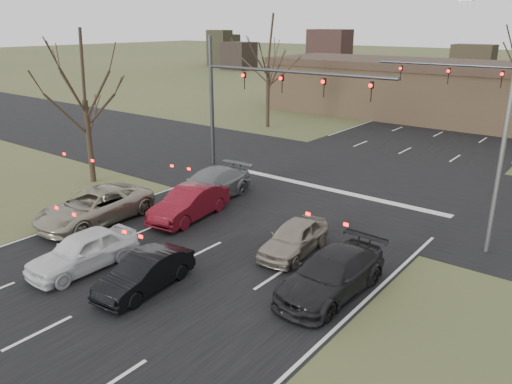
% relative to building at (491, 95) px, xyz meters
% --- Properties ---
extents(ground, '(360.00, 360.00, 0.00)m').
position_rel_building_xyz_m(ground, '(-2.00, -38.00, -2.67)').
color(ground, '#45502B').
rests_on(ground, ground).
extents(road_cross, '(200.00, 14.00, 0.02)m').
position_rel_building_xyz_m(road_cross, '(-2.00, -23.00, -2.65)').
color(road_cross, black).
rests_on(road_cross, ground).
extents(building, '(42.40, 10.40, 5.30)m').
position_rel_building_xyz_m(building, '(0.00, 0.00, 0.00)').
color(building, '#8D6C4C').
rests_on(building, ground).
extents(mast_arm_near, '(12.12, 0.24, 8.00)m').
position_rel_building_xyz_m(mast_arm_near, '(-7.23, -25.00, 2.41)').
color(mast_arm_near, '#383A3D').
rests_on(mast_arm_near, ground).
extents(mast_arm_far, '(11.12, 0.24, 8.00)m').
position_rel_building_xyz_m(mast_arm_far, '(4.18, -15.00, 2.35)').
color(mast_arm_far, '#383A3D').
rests_on(mast_arm_far, ground).
extents(streetlight_right_near, '(2.34, 0.25, 10.00)m').
position_rel_building_xyz_m(streetlight_right_near, '(6.82, -28.00, 2.92)').
color(streetlight_right_near, gray).
rests_on(streetlight_right_near, ground).
extents(tree_left_near, '(5.10, 5.10, 8.50)m').
position_rel_building_xyz_m(tree_left_near, '(-13.50, -32.00, 3.90)').
color(tree_left_near, black).
rests_on(tree_left_near, ground).
extents(tree_left_far, '(5.70, 5.70, 9.50)m').
position_rel_building_xyz_m(tree_left_far, '(-15.00, -13.00, 4.68)').
color(tree_left_far, black).
rests_on(tree_left_far, ground).
extents(car_silver_suv, '(2.79, 5.65, 1.54)m').
position_rel_building_xyz_m(car_silver_suv, '(-8.06, -35.70, -1.90)').
color(car_silver_suv, '#9C947E').
rests_on(car_silver_suv, ground).
extents(car_white_sedan, '(1.72, 4.22, 1.44)m').
position_rel_building_xyz_m(car_white_sedan, '(-4.50, -38.71, -1.95)').
color(car_white_sedan, white).
rests_on(car_white_sedan, ground).
extents(car_black_hatch, '(1.69, 3.93, 1.26)m').
position_rel_building_xyz_m(car_black_hatch, '(-1.50, -38.32, -2.04)').
color(car_black_hatch, black).
rests_on(car_black_hatch, ground).
extents(car_charcoal_sedan, '(2.19, 5.00, 1.43)m').
position_rel_building_xyz_m(car_charcoal_sedan, '(3.66, -34.64, -1.95)').
color(car_charcoal_sedan, black).
rests_on(car_charcoal_sedan, ground).
extents(car_grey_ahead, '(2.53, 5.46, 1.54)m').
position_rel_building_xyz_m(car_grey_ahead, '(-6.00, -30.20, -1.89)').
color(car_grey_ahead, slate).
rests_on(car_grey_ahead, ground).
extents(car_red_ahead, '(2.08, 4.64, 1.48)m').
position_rel_building_xyz_m(car_red_ahead, '(-5.00, -32.67, -1.93)').
color(car_red_ahead, '#5F0D18').
rests_on(car_red_ahead, ground).
extents(car_silver_ahead, '(1.95, 4.03, 1.32)m').
position_rel_building_xyz_m(car_silver_ahead, '(0.95, -32.82, -2.00)').
color(car_silver_ahead, gray).
rests_on(car_silver_ahead, ground).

